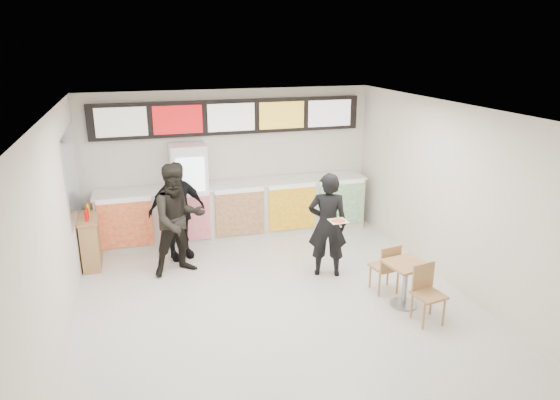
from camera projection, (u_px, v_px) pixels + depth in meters
name	position (u px, v px, depth m)	size (l,w,h in m)	color
floor	(278.00, 307.00, 7.70)	(7.00, 7.00, 0.00)	beige
ceiling	(278.00, 112.00, 6.79)	(7.00, 7.00, 0.00)	white
wall_back	(231.00, 162.00, 10.44)	(6.00, 6.00, 0.00)	silver
wall_left	(55.00, 238.00, 6.44)	(7.00, 7.00, 0.00)	silver
wall_right	(456.00, 198.00, 8.05)	(7.00, 7.00, 0.00)	silver
service_counter	(236.00, 210.00, 10.35)	(5.56, 0.77, 1.14)	silver
menu_board	(231.00, 117.00, 10.07)	(5.50, 0.14, 0.70)	black
drinks_fridge	(190.00, 194.00, 9.98)	(0.70, 0.67, 2.00)	white
mirror_panel	(72.00, 173.00, 8.60)	(0.01, 2.00, 1.50)	#B2B7BF
customer_main	(328.00, 225.00, 8.52)	(0.67, 0.44, 1.84)	black
customer_left	(179.00, 220.00, 8.57)	(0.96, 0.75, 1.98)	black
customer_mid	(177.00, 211.00, 9.20)	(1.08, 0.45, 1.85)	black
pizza_slice	(338.00, 221.00, 8.03)	(0.36, 0.36, 0.02)	beige
cafe_table	(406.00, 276.00, 7.61)	(0.65, 1.50, 0.85)	#A67B4C
condiment_ledge	(91.00, 241.00, 8.99)	(0.34, 0.83, 1.11)	#A67B4C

